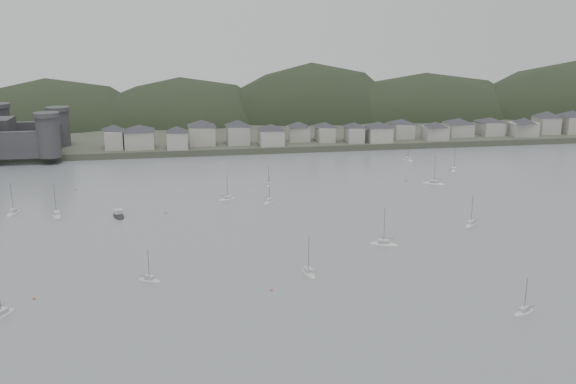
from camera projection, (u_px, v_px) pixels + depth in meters
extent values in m
plane|color=slate|center=(347.00, 302.00, 141.19)|extent=(900.00, 900.00, 0.00)
cube|color=#383D2D|center=(230.00, 116.00, 421.66)|extent=(900.00, 250.00, 3.00)
ellipsoid|color=black|center=(52.00, 145.00, 383.76)|extent=(138.98, 92.48, 81.13)
ellipsoid|color=black|center=(182.00, 140.00, 397.99)|extent=(132.08, 90.41, 79.74)
ellipsoid|color=black|center=(311.00, 141.00, 412.89)|extent=(133.88, 88.37, 101.41)
ellipsoid|color=black|center=(423.00, 135.00, 420.34)|extent=(165.81, 81.78, 82.55)
ellipsoid|color=black|center=(572.00, 134.00, 437.25)|extent=(177.60, 96.61, 102.57)
cylinder|color=#38383A|center=(48.00, 137.00, 280.49)|extent=(10.00, 10.00, 18.00)
cylinder|color=#38383A|center=(59.00, 129.00, 307.28)|extent=(10.00, 10.00, 17.00)
cube|color=#38383A|center=(55.00, 138.00, 294.58)|extent=(3.50, 30.00, 12.00)
cube|color=#A3A295|center=(115.00, 140.00, 301.49)|extent=(8.34, 12.91, 8.59)
pyramid|color=#2C2C31|center=(114.00, 128.00, 300.02)|extent=(15.78, 15.78, 3.01)
cube|color=#A3A295|center=(140.00, 139.00, 302.90)|extent=(13.68, 13.35, 8.36)
pyramid|color=#2C2C31|center=(139.00, 128.00, 301.47)|extent=(20.07, 20.07, 2.93)
cube|color=#ADAAA3|center=(177.00, 140.00, 300.91)|extent=(9.78, 10.20, 8.08)
pyramid|color=#2C2C31|center=(177.00, 129.00, 299.53)|extent=(14.83, 14.83, 2.83)
cube|color=#A3A295|center=(202.00, 135.00, 312.00)|extent=(12.59, 13.33, 9.09)
pyramid|color=#2C2C31|center=(201.00, 123.00, 310.45)|extent=(19.24, 19.24, 3.18)
cube|color=#ADAAA3|center=(238.00, 135.00, 313.59)|extent=(10.74, 12.17, 8.87)
pyramid|color=#2C2C31|center=(238.00, 123.00, 312.07)|extent=(17.01, 17.01, 3.10)
cube|color=#A3A295|center=(271.00, 137.00, 310.16)|extent=(11.63, 12.09, 7.69)
pyramid|color=#2C2C31|center=(271.00, 127.00, 308.84)|extent=(17.61, 17.61, 2.69)
cube|color=#A3A295|center=(298.00, 134.00, 321.05)|extent=(10.37, 9.35, 7.44)
pyramid|color=#2C2C31|center=(298.00, 124.00, 319.78)|extent=(14.65, 14.65, 2.60)
cube|color=#A3A295|center=(325.00, 134.00, 321.07)|extent=(8.24, 12.20, 7.22)
pyramid|color=#2C2C31|center=(325.00, 125.00, 319.84)|extent=(15.17, 15.17, 2.53)
cube|color=#ADAAA3|center=(354.00, 135.00, 318.42)|extent=(8.06, 10.91, 7.46)
pyramid|color=#2C2C31|center=(354.00, 125.00, 317.14)|extent=(14.08, 14.08, 2.61)
cube|color=#A3A295|center=(378.00, 134.00, 319.07)|extent=(11.73, 11.78, 7.66)
pyramid|color=#2C2C31|center=(379.00, 124.00, 317.76)|extent=(17.46, 17.46, 2.68)
cube|color=#ADAAA3|center=(402.00, 131.00, 331.19)|extent=(10.19, 13.02, 7.33)
pyramid|color=#2C2C31|center=(402.00, 121.00, 329.93)|extent=(17.23, 17.23, 2.57)
cube|color=#ADAAA3|center=(435.00, 133.00, 325.37)|extent=(11.70, 9.81, 6.88)
pyramid|color=#2C2C31|center=(436.00, 124.00, 324.19)|extent=(15.97, 15.97, 2.41)
cube|color=#ADAAA3|center=(458.00, 129.00, 336.64)|extent=(12.83, 12.48, 7.00)
pyramid|color=#2C2C31|center=(459.00, 120.00, 335.44)|extent=(18.79, 18.79, 2.45)
cube|color=#ADAAA3|center=(490.00, 128.00, 340.26)|extent=(11.07, 13.50, 6.97)
pyramid|color=#2C2C31|center=(490.00, 120.00, 339.07)|extent=(18.25, 18.25, 2.44)
cube|color=#ADAAA3|center=(523.00, 129.00, 335.49)|extent=(13.75, 9.12, 7.34)
pyramid|color=#2C2C31|center=(524.00, 120.00, 334.23)|extent=(16.97, 16.97, 2.57)
cube|color=#ADAAA3|center=(546.00, 125.00, 344.08)|extent=(11.37, 11.57, 9.05)
pyramid|color=#2C2C31|center=(547.00, 114.00, 342.53)|extent=(17.03, 17.03, 3.17)
cube|color=#A3A295|center=(571.00, 125.00, 346.03)|extent=(12.07, 13.43, 9.09)
pyramid|color=#2C2C31|center=(573.00, 113.00, 344.47)|extent=(18.93, 18.93, 3.18)
ellipsoid|color=beige|center=(524.00, 313.00, 135.52)|extent=(6.56, 4.24, 1.25)
cube|color=#B7B7B3|center=(524.00, 309.00, 135.28)|extent=(2.55, 2.11, 0.70)
cylinder|color=#3F3F42|center=(526.00, 295.00, 134.49)|extent=(0.12, 0.12, 7.83)
cylinder|color=#3F3F42|center=(530.00, 307.00, 134.91)|extent=(2.64, 1.17, 0.10)
ellipsoid|color=beige|center=(434.00, 184.00, 246.31)|extent=(9.30, 7.35, 1.83)
cube|color=#B7B7B3|center=(434.00, 181.00, 246.00)|extent=(3.78, 3.41, 0.70)
cylinder|color=#3F3F42|center=(435.00, 169.00, 244.82)|extent=(0.12, 0.12, 11.44)
cylinder|color=#3F3F42|center=(437.00, 179.00, 246.94)|extent=(3.54, 2.28, 0.10)
ellipsoid|color=beige|center=(14.00, 213.00, 207.62)|extent=(4.32, 8.53, 1.63)
cube|color=#B7B7B3|center=(13.00, 210.00, 207.34)|extent=(2.37, 3.18, 0.70)
cylinder|color=#3F3F42|center=(12.00, 198.00, 206.29)|extent=(0.12, 0.12, 10.19)
cylinder|color=#3F3F42|center=(13.00, 210.00, 205.89)|extent=(0.90, 3.60, 0.10)
ellipsoid|color=beige|center=(454.00, 170.00, 269.59)|extent=(6.04, 7.69, 1.51)
cube|color=#B7B7B3|center=(454.00, 168.00, 269.32)|extent=(2.81, 3.12, 0.70)
cylinder|color=#3F3F42|center=(455.00, 159.00, 268.35)|extent=(0.12, 0.12, 9.44)
cylinder|color=#3F3F42|center=(452.00, 166.00, 270.16)|extent=(1.88, 2.94, 0.10)
ellipsoid|color=beige|center=(57.00, 216.00, 204.98)|extent=(4.90, 8.76, 1.67)
cube|color=#B7B7B3|center=(56.00, 212.00, 204.69)|extent=(2.58, 3.32, 0.70)
cylinder|color=#3F3F42|center=(55.00, 200.00, 203.61)|extent=(0.12, 0.12, 10.44)
cylinder|color=#3F3F42|center=(54.00, 212.00, 203.10)|extent=(1.15, 3.63, 0.10)
ellipsoid|color=beige|center=(471.00, 225.00, 195.45)|extent=(7.13, 6.92, 1.51)
cube|color=#B7B7B3|center=(471.00, 222.00, 195.19)|extent=(3.05, 3.01, 0.70)
cylinder|color=#3F3F42|center=(472.00, 210.00, 194.22)|extent=(0.12, 0.12, 9.41)
cylinder|color=#3F3F42|center=(475.00, 221.00, 194.33)|extent=(2.53, 2.40, 0.10)
ellipsoid|color=beige|center=(269.00, 202.00, 220.79)|extent=(6.36, 7.08, 1.45)
cube|color=#B7B7B3|center=(269.00, 199.00, 220.53)|extent=(2.83, 2.97, 0.70)
cylinder|color=#3F3F42|center=(269.00, 189.00, 219.61)|extent=(0.12, 0.12, 9.05)
cylinder|color=#3F3F42|center=(267.00, 197.00, 221.22)|extent=(2.13, 2.59, 0.10)
ellipsoid|color=beige|center=(408.00, 160.00, 290.02)|extent=(4.59, 8.27, 1.58)
cube|color=#B7B7B3|center=(408.00, 158.00, 289.74)|extent=(2.43, 3.13, 0.70)
cylinder|color=#3F3F42|center=(408.00, 149.00, 288.73)|extent=(0.12, 0.12, 9.85)
cylinder|color=#3F3F42|center=(408.00, 156.00, 290.97)|extent=(1.07, 3.44, 0.10)
ellipsoid|color=beige|center=(150.00, 281.00, 152.66)|extent=(6.44, 4.55, 1.24)
cube|color=#B7B7B3|center=(149.00, 277.00, 152.43)|extent=(2.55, 2.19, 0.70)
cylinder|color=#3F3F42|center=(149.00, 265.00, 151.64)|extent=(0.12, 0.12, 7.76)
cylinder|color=#3F3F42|center=(145.00, 276.00, 151.64)|extent=(2.54, 1.34, 0.10)
ellipsoid|color=beige|center=(384.00, 245.00, 177.72)|extent=(8.90, 5.99, 1.71)
cube|color=#B7B7B3|center=(384.00, 241.00, 177.43)|extent=(3.49, 2.94, 0.70)
cylinder|color=#3F3F42|center=(384.00, 226.00, 176.33)|extent=(0.12, 0.12, 10.66)
cylinder|color=#3F3F42|center=(388.00, 238.00, 178.13)|extent=(3.54, 1.67, 0.10)
ellipsoid|color=beige|center=(269.00, 186.00, 243.97)|extent=(2.84, 6.23, 1.20)
cube|color=#B7B7B3|center=(269.00, 183.00, 243.75)|extent=(1.63, 2.28, 0.70)
cylinder|color=#3F3F42|center=(269.00, 176.00, 242.98)|extent=(0.12, 0.12, 7.50)
cylinder|color=#3F3F42|center=(268.00, 181.00, 244.59)|extent=(0.52, 2.68, 0.10)
ellipsoid|color=beige|center=(2.00, 316.00, 134.20)|extent=(5.89, 7.88, 1.53)
cube|color=#B7B7B3|center=(1.00, 311.00, 133.93)|extent=(2.78, 3.16, 0.70)
ellipsoid|color=beige|center=(228.00, 200.00, 224.18)|extent=(7.29, 4.36, 1.39)
cube|color=#B7B7B3|center=(228.00, 197.00, 223.93)|extent=(2.79, 2.24, 0.70)
cylinder|color=#3F3F42|center=(227.00, 187.00, 223.04)|extent=(0.12, 0.12, 8.68)
cylinder|color=#3F3F42|center=(224.00, 195.00, 223.97)|extent=(2.99, 1.11, 0.10)
ellipsoid|color=beige|center=(309.00, 274.00, 157.03)|extent=(3.58, 8.00, 1.54)
cube|color=#B7B7B3|center=(309.00, 270.00, 156.76)|extent=(2.08, 2.92, 0.70)
cylinder|color=#3F3F42|center=(309.00, 255.00, 155.77)|extent=(0.12, 0.12, 9.65)
cylinder|color=#3F3F42|center=(309.00, 270.00, 155.28)|extent=(0.61, 3.45, 0.10)
ellipsoid|color=black|center=(119.00, 216.00, 204.59)|extent=(5.29, 9.47, 1.97)
cube|color=#B7B7B3|center=(118.00, 211.00, 204.18)|extent=(3.08, 3.21, 1.40)
cylinder|color=#3F3F42|center=(118.00, 209.00, 203.95)|extent=(0.10, 0.10, 1.20)
sphere|color=#C76142|center=(406.00, 180.00, 251.72)|extent=(0.70, 0.70, 0.70)
sphere|color=#C76142|center=(272.00, 290.00, 147.12)|extent=(0.70, 0.70, 0.70)
sphere|color=#C76142|center=(34.00, 299.00, 142.42)|extent=(0.70, 0.70, 0.70)
sphere|color=#C76142|center=(166.00, 213.00, 207.98)|extent=(0.70, 0.70, 0.70)
sphere|color=#C76142|center=(76.00, 189.00, 237.87)|extent=(0.70, 0.70, 0.70)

